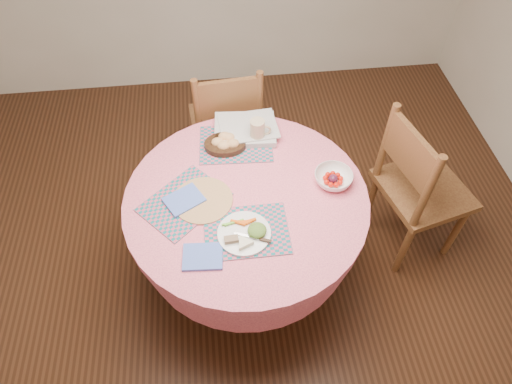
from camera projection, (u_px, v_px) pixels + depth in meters
ground at (248, 271)px, 2.87m from camera, size 4.00×4.00×0.00m
room_envelope at (241, 19)px, 1.55m from camera, size 4.01×4.01×2.71m
dining_table at (247, 219)px, 2.44m from camera, size 1.24×1.24×0.75m
chair_right at (417, 187)px, 2.61m from camera, size 0.56×0.58×1.03m
chair_back at (227, 123)px, 2.99m from camera, size 0.49×0.47×0.99m
placemat_front at (246, 231)px, 2.16m from camera, size 0.40×0.30×0.01m
placemat_left at (184, 202)px, 2.27m from camera, size 0.50×0.49×0.01m
placemat_back at (236, 144)px, 2.53m from camera, size 0.42×0.32×0.01m
wicker_trivet at (203, 200)px, 2.27m from camera, size 0.30×0.30×0.01m
napkin_near at (203, 257)px, 2.06m from camera, size 0.19×0.15×0.01m
napkin_far at (184, 200)px, 2.26m from camera, size 0.23×0.21×0.01m
dinner_plate at (246, 233)px, 2.12m from camera, size 0.25×0.25×0.05m
bread_bowl at (225, 143)px, 2.49m from camera, size 0.23×0.23×0.08m
latte_mug at (258, 131)px, 2.49m from camera, size 0.12×0.08×0.14m
fruit_bowl at (333, 178)px, 2.33m from camera, size 0.26×0.26×0.06m
newspaper_stack at (245, 129)px, 2.57m from camera, size 0.37×0.30×0.04m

